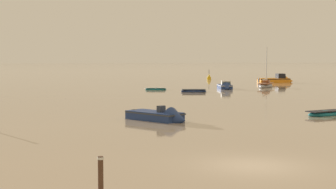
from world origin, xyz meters
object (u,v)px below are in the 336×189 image
Objects in this scene: rowboat_moored_2 at (194,91)px; motorboat_moored_4 at (162,118)px; rowboat_moored_0 at (325,114)px; sailboat_moored_0 at (266,85)px; mooring_post_near at (101,181)px; rowboat_moored_3 at (156,89)px; motorboat_moored_5 at (225,87)px; motorboat_moored_3 at (279,81)px; channel_buoy at (209,77)px.

motorboat_moored_4 is at bearing 81.00° from rowboat_moored_2.
rowboat_moored_2 is 0.69× the size of motorboat_moored_4.
rowboat_moored_0 is 29.64m from rowboat_moored_2.
sailboat_moored_0 reaches higher than mooring_post_near.
rowboat_moored_3 is 10.72m from motorboat_moored_5.
motorboat_moored_4 is at bearing -84.52° from rowboat_moored_3.
motorboat_moored_5 is at bearing 118.20° from motorboat_moored_4.
motorboat_moored_3 reaches higher than rowboat_moored_3.
mooring_post_near is (-18.53, -50.33, 0.60)m from rowboat_moored_2.
sailboat_moored_0 is 28.81m from channel_buoy.
motorboat_moored_5 is at bearing 14.77° from rowboat_moored_3.
rowboat_moored_3 is at bearing -121.11° from channel_buoy.
channel_buoy reaches higher than motorboat_moored_3.
rowboat_moored_2 is 2.14× the size of mooring_post_near.
rowboat_moored_2 is 31.75m from motorboat_moored_3.
mooring_post_near is (-33.16, -58.57, 0.46)m from sailboat_moored_0.
rowboat_moored_2 is at bearing -99.85° from rowboat_moored_0.
rowboat_moored_0 is 35.20m from motorboat_moored_5.
mooring_post_near reaches higher than rowboat_moored_2.
channel_buoy is at bearing 124.09° from motorboat_moored_4.
motorboat_moored_3 is 15.84m from sailboat_moored_0.
rowboat_moored_2 is 1.13× the size of rowboat_moored_3.
rowboat_moored_0 is at bearing -105.87° from motorboat_moored_3.
mooring_post_near is (-14.50, -56.21, 0.62)m from rowboat_moored_3.
motorboat_moored_3 is 62.07m from motorboat_moored_4.
motorboat_moored_3 is (27.48, 15.52, 0.25)m from rowboat_moored_3.
sailboat_moored_0 reaches higher than motorboat_moored_3.
rowboat_moored_2 is 0.54× the size of motorboat_moored_3.
sailboat_moored_0 is (18.66, 2.36, 0.16)m from rowboat_moored_3.
motorboat_moored_5 reaches higher than rowboat_moored_2.
channel_buoy reaches higher than rowboat_moored_0.
channel_buoy reaches higher than motorboat_moored_4.
rowboat_moored_3 is (-6.33, 35.43, -0.02)m from rowboat_moored_0.
channel_buoy is (8.11, 31.67, 0.17)m from motorboat_moored_5.
rowboat_moored_0 is 0.70× the size of motorboat_moored_4.
rowboat_moored_2 is at bearing -40.08° from motorboat_moored_5.
channel_buoy is at bearing 176.72° from motorboat_moored_5.
motorboat_moored_4 reaches higher than rowboat_moored_0.
rowboat_moored_0 is at bearing 44.93° from mooring_post_near.
motorboat_moored_4 is (-13.88, -0.29, 0.10)m from rowboat_moored_0.
motorboat_moored_5 is (18.26, 35.22, 0.04)m from motorboat_moored_4.
rowboat_moored_0 is at bearing 3.93° from motorboat_moored_5.
mooring_post_near is at bearing -110.87° from channel_buoy.
motorboat_moored_4 is at bearing -111.51° from channel_buoy.
mooring_post_near is (-41.99, -71.73, 0.37)m from motorboat_moored_3.
sailboat_moored_0 is (26.21, 38.08, 0.04)m from motorboat_moored_4.
rowboat_moored_3 is 1.44× the size of channel_buoy.
channel_buoy reaches higher than motorboat_moored_5.
channel_buoy is 93.52m from mooring_post_near.
mooring_post_near is (-6.95, -20.49, 0.50)m from motorboat_moored_4.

